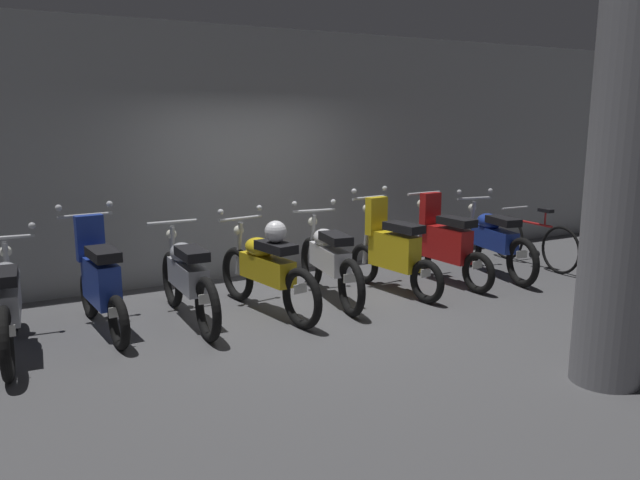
{
  "coord_description": "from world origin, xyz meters",
  "views": [
    {
      "loc": [
        -3.08,
        -6.07,
        2.19
      ],
      "look_at": [
        0.31,
        0.27,
        0.75
      ],
      "focal_mm": 34.88,
      "sensor_mm": 36.0,
      "label": 1
    }
  ],
  "objects_px": {
    "motorbike_slot_3": "(267,268)",
    "motorbike_slot_5": "(392,251)",
    "motorbike_slot_4": "(329,260)",
    "bicycle": "(533,242)",
    "motorbike_slot_1": "(100,282)",
    "motorbike_slot_2": "(187,278)",
    "support_pillar": "(622,182)",
    "motorbike_slot_0": "(7,303)",
    "motorbike_slot_6": "(445,244)",
    "motorbike_slot_7": "(493,240)"
  },
  "relations": [
    {
      "from": "motorbike_slot_7",
      "to": "motorbike_slot_6",
      "type": "bearing_deg",
      "value": -178.45
    },
    {
      "from": "motorbike_slot_1",
      "to": "motorbike_slot_4",
      "type": "relative_size",
      "value": 0.86
    },
    {
      "from": "motorbike_slot_2",
      "to": "motorbike_slot_5",
      "type": "height_order",
      "value": "motorbike_slot_5"
    },
    {
      "from": "motorbike_slot_6",
      "to": "motorbike_slot_5",
      "type": "bearing_deg",
      "value": -177.64
    },
    {
      "from": "motorbike_slot_5",
      "to": "motorbike_slot_6",
      "type": "bearing_deg",
      "value": 2.36
    },
    {
      "from": "motorbike_slot_2",
      "to": "bicycle",
      "type": "distance_m",
      "value": 5.23
    },
    {
      "from": "motorbike_slot_4",
      "to": "bicycle",
      "type": "height_order",
      "value": "motorbike_slot_4"
    },
    {
      "from": "motorbike_slot_0",
      "to": "motorbike_slot_6",
      "type": "height_order",
      "value": "motorbike_slot_6"
    },
    {
      "from": "motorbike_slot_1",
      "to": "motorbike_slot_6",
      "type": "distance_m",
      "value": 4.35
    },
    {
      "from": "motorbike_slot_0",
      "to": "motorbike_slot_2",
      "type": "distance_m",
      "value": 1.74
    },
    {
      "from": "motorbike_slot_0",
      "to": "motorbike_slot_7",
      "type": "relative_size",
      "value": 1.01
    },
    {
      "from": "motorbike_slot_1",
      "to": "motorbike_slot_5",
      "type": "height_order",
      "value": "same"
    },
    {
      "from": "support_pillar",
      "to": "bicycle",
      "type": "bearing_deg",
      "value": 51.41
    },
    {
      "from": "motorbike_slot_3",
      "to": "motorbike_slot_5",
      "type": "distance_m",
      "value": 1.73
    },
    {
      "from": "motorbike_slot_5",
      "to": "motorbike_slot_2",
      "type": "bearing_deg",
      "value": 178.55
    },
    {
      "from": "motorbike_slot_1",
      "to": "motorbike_slot_2",
      "type": "distance_m",
      "value": 0.88
    },
    {
      "from": "motorbike_slot_2",
      "to": "motorbike_slot_6",
      "type": "distance_m",
      "value": 3.47
    },
    {
      "from": "motorbike_slot_1",
      "to": "motorbike_slot_7",
      "type": "distance_m",
      "value": 5.22
    },
    {
      "from": "motorbike_slot_4",
      "to": "bicycle",
      "type": "bearing_deg",
      "value": 1.37
    },
    {
      "from": "motorbike_slot_7",
      "to": "motorbike_slot_0",
      "type": "bearing_deg",
      "value": -178.9
    },
    {
      "from": "motorbike_slot_7",
      "to": "motorbike_slot_1",
      "type": "bearing_deg",
      "value": 178.6
    },
    {
      "from": "motorbike_slot_2",
      "to": "support_pillar",
      "type": "bearing_deg",
      "value": -50.13
    },
    {
      "from": "motorbike_slot_3",
      "to": "support_pillar",
      "type": "distance_m",
      "value": 3.69
    },
    {
      "from": "motorbike_slot_1",
      "to": "support_pillar",
      "type": "height_order",
      "value": "support_pillar"
    },
    {
      "from": "motorbike_slot_0",
      "to": "motorbike_slot_4",
      "type": "height_order",
      "value": "same"
    },
    {
      "from": "motorbike_slot_3",
      "to": "motorbike_slot_7",
      "type": "bearing_deg",
      "value": 2.01
    },
    {
      "from": "motorbike_slot_0",
      "to": "motorbike_slot_7",
      "type": "distance_m",
      "value": 6.08
    },
    {
      "from": "motorbike_slot_2",
      "to": "motorbike_slot_7",
      "type": "height_order",
      "value": "motorbike_slot_7"
    },
    {
      "from": "motorbike_slot_0",
      "to": "bicycle",
      "type": "xyz_separation_m",
      "value": [
        6.96,
        0.22,
        -0.13
      ]
    },
    {
      "from": "bicycle",
      "to": "support_pillar",
      "type": "xyz_separation_m",
      "value": [
        -2.59,
        -3.25,
        1.31
      ]
    },
    {
      "from": "motorbike_slot_2",
      "to": "motorbike_slot_5",
      "type": "distance_m",
      "value": 2.6
    },
    {
      "from": "motorbike_slot_5",
      "to": "support_pillar",
      "type": "relative_size",
      "value": 0.5
    },
    {
      "from": "motorbike_slot_3",
      "to": "motorbike_slot_6",
      "type": "relative_size",
      "value": 1.15
    },
    {
      "from": "motorbike_slot_0",
      "to": "motorbike_slot_7",
      "type": "height_order",
      "value": "same"
    },
    {
      "from": "motorbike_slot_3",
      "to": "motorbike_slot_6",
      "type": "height_order",
      "value": "motorbike_slot_6"
    },
    {
      "from": "motorbike_slot_2",
      "to": "motorbike_slot_5",
      "type": "bearing_deg",
      "value": -1.45
    },
    {
      "from": "motorbike_slot_5",
      "to": "motorbike_slot_1",
      "type": "bearing_deg",
      "value": 176.91
    },
    {
      "from": "motorbike_slot_2",
      "to": "motorbike_slot_4",
      "type": "relative_size",
      "value": 1.0
    },
    {
      "from": "motorbike_slot_0",
      "to": "motorbike_slot_3",
      "type": "bearing_deg",
      "value": -0.12
    },
    {
      "from": "motorbike_slot_2",
      "to": "motorbike_slot_6",
      "type": "xyz_separation_m",
      "value": [
        3.47,
        -0.03,
        0.03
      ]
    },
    {
      "from": "motorbike_slot_1",
      "to": "motorbike_slot_2",
      "type": "bearing_deg",
      "value": -7.94
    },
    {
      "from": "motorbike_slot_6",
      "to": "motorbike_slot_0",
      "type": "bearing_deg",
      "value": -178.97
    },
    {
      "from": "motorbike_slot_0",
      "to": "motorbike_slot_1",
      "type": "height_order",
      "value": "motorbike_slot_1"
    },
    {
      "from": "bicycle",
      "to": "support_pillar",
      "type": "bearing_deg",
      "value": -128.59
    },
    {
      "from": "motorbike_slot_0",
      "to": "motorbike_slot_5",
      "type": "distance_m",
      "value": 4.34
    },
    {
      "from": "motorbike_slot_1",
      "to": "motorbike_slot_2",
      "type": "xyz_separation_m",
      "value": [
        0.87,
        -0.12,
        -0.04
      ]
    },
    {
      "from": "motorbike_slot_0",
      "to": "motorbike_slot_2",
      "type": "relative_size",
      "value": 1.0
    },
    {
      "from": "motorbike_slot_5",
      "to": "support_pillar",
      "type": "xyz_separation_m",
      "value": [
        0.04,
        -3.09,
        1.15
      ]
    },
    {
      "from": "motorbike_slot_3",
      "to": "motorbike_slot_5",
      "type": "bearing_deg",
      "value": 2.07
    },
    {
      "from": "motorbike_slot_4",
      "to": "bicycle",
      "type": "xyz_separation_m",
      "value": [
        3.49,
        0.08,
        -0.13
      ]
    }
  ]
}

